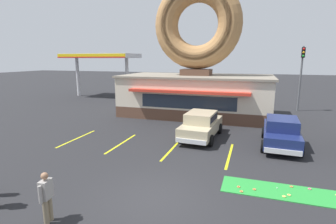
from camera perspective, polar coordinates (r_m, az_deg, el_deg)
ground_plane at (r=9.47m, az=-2.97°, el=-18.35°), size 160.00×160.00×0.00m
donut_shop_building at (r=22.10m, az=6.17°, el=8.94°), size 12.30×6.75×10.96m
putting_mat at (r=10.70m, az=24.67°, el=-15.65°), size 4.64×1.31×0.03m
mini_donut_near_right at (r=10.43m, az=18.29°, el=-15.69°), size 0.13×0.13×0.04m
mini_donut_mid_left at (r=10.48m, az=24.86°, el=-16.07°), size 0.13×0.13×0.04m
mini_donut_mid_centre at (r=10.16m, az=15.70°, el=-16.30°), size 0.13×0.13×0.04m
mini_donut_mid_right at (r=10.45m, az=15.12°, el=-15.45°), size 0.13×0.13×0.04m
mini_donut_far_left at (r=11.24m, az=28.45°, el=-14.49°), size 0.13×0.13×0.04m
mini_donut_far_centre at (r=10.32m, az=23.93°, el=-16.45°), size 0.13×0.13×0.04m
mini_donut_far_right at (r=11.12m, az=25.26°, el=-14.46°), size 0.13×0.13×0.04m
golf_ball at (r=10.79m, az=22.65°, el=-15.03°), size 0.04×0.04×0.04m
car_navy at (r=15.52m, az=23.43°, el=-3.78°), size 2.10×4.62×1.60m
car_champagne at (r=15.87m, az=7.24°, el=-2.57°), size 2.16×4.65×1.60m
pedestrian_blue_sweater_man at (r=8.65m, az=-24.95°, el=-16.13°), size 0.29×0.59×1.56m
trash_bin at (r=22.09m, az=-10.23°, el=0.35°), size 0.57×0.57×0.97m
traffic_light_pole at (r=26.41m, az=27.04°, el=8.11°), size 0.28×0.47×5.80m
gas_station_canopy at (r=33.68m, az=-14.47°, el=11.43°), size 9.00×4.46×5.30m
parking_stripe_far_left at (r=16.76m, az=-19.22°, el=-5.46°), size 0.12×3.60×0.01m
parking_stripe_left at (r=15.17m, az=-10.10°, el=-6.75°), size 0.12×3.60×0.01m
parking_stripe_mid_left at (r=14.06m, az=0.85°, el=-8.06°), size 0.12×3.60×0.01m
parking_stripe_centre at (r=13.53m, az=13.23°, el=-9.18°), size 0.12×3.60×0.01m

